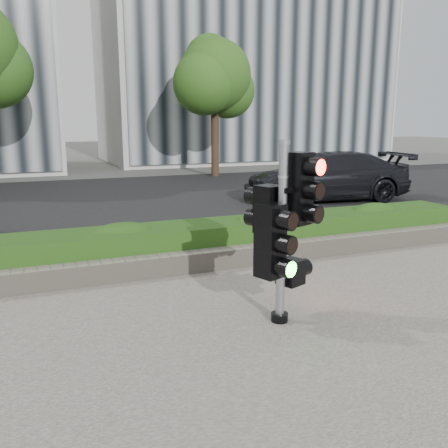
% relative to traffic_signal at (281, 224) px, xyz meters
% --- Properties ---
extents(ground, '(120.00, 120.00, 0.00)m').
position_rel_traffic_signal_xyz_m(ground, '(-0.25, 0.47, -1.31)').
color(ground, '#51514C').
rests_on(ground, ground).
extents(sidewalk, '(16.00, 11.00, 0.03)m').
position_rel_traffic_signal_xyz_m(sidewalk, '(-0.25, -2.03, -1.29)').
color(sidewalk, '#9E9389').
rests_on(sidewalk, ground).
extents(road, '(60.00, 13.00, 0.02)m').
position_rel_traffic_signal_xyz_m(road, '(-0.25, 10.47, -1.30)').
color(road, black).
rests_on(road, ground).
extents(curb, '(60.00, 0.25, 0.12)m').
position_rel_traffic_signal_xyz_m(curb, '(-0.25, 3.62, -1.25)').
color(curb, gray).
rests_on(curb, ground).
extents(stone_wall, '(12.00, 0.32, 0.34)m').
position_rel_traffic_signal_xyz_m(stone_wall, '(-0.25, 2.37, -1.11)').
color(stone_wall, gray).
rests_on(stone_wall, sidewalk).
extents(hedge, '(12.00, 1.00, 0.68)m').
position_rel_traffic_signal_xyz_m(hedge, '(-0.25, 3.02, -0.94)').
color(hedge, '#3C7323').
rests_on(hedge, sidewalk).
extents(building_right, '(18.00, 10.00, 12.00)m').
position_rel_traffic_signal_xyz_m(building_right, '(10.75, 25.47, 4.69)').
color(building_right, '#B7B7B2').
rests_on(building_right, ground).
extents(tree_right, '(4.10, 3.58, 6.53)m').
position_rel_traffic_signal_xyz_m(tree_right, '(5.24, 16.02, 3.17)').
color(tree_right, black).
rests_on(tree_right, ground).
extents(traffic_signal, '(0.84, 0.74, 2.31)m').
position_rel_traffic_signal_xyz_m(traffic_signal, '(0.00, 0.00, 0.00)').
color(traffic_signal, black).
rests_on(traffic_signal, sidewalk).
extents(car_dark, '(5.72, 3.12, 1.57)m').
position_rel_traffic_signal_xyz_m(car_dark, '(6.08, 8.00, -0.50)').
color(car_dark, black).
rests_on(car_dark, road).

